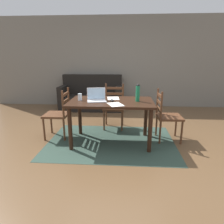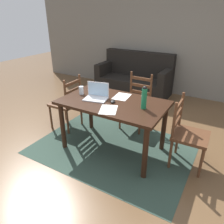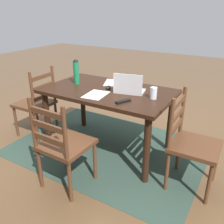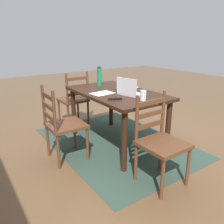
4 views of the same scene
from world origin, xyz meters
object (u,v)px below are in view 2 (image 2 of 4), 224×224
object	(u,v)px
chair_left_far	(67,103)
couch	(134,79)
chair_far_head	(136,102)
water_bottle	(144,97)
computer_mouse	(113,101)
tv_remote	(103,91)
dining_table	(113,108)
chair_right_far	(188,134)
drinking_glass	(81,90)
laptop	(97,95)

from	to	relation	value
chair_left_far	couch	size ratio (longest dim) A/B	0.53
chair_far_head	water_bottle	size ratio (longest dim) A/B	3.16
computer_mouse	tv_remote	xyz separation A→B (m)	(-0.36, 0.30, -0.01)
dining_table	chair_far_head	size ratio (longest dim) A/B	1.55
chair_right_far	computer_mouse	world-z (taller)	chair_right_far
drinking_glass	computer_mouse	xyz separation A→B (m)	(0.57, -0.04, -0.04)
drinking_glass	chair_far_head	bearing A→B (deg)	55.40
dining_table	couch	xyz separation A→B (m)	(-0.77, 2.42, -0.32)
computer_mouse	tv_remote	bearing A→B (deg)	123.91
laptop	drinking_glass	xyz separation A→B (m)	(-0.30, 0.03, 0.00)
water_bottle	tv_remote	distance (m)	0.85
dining_table	chair_right_far	world-z (taller)	chair_right_far
chair_left_far	laptop	bearing A→B (deg)	-14.46
water_bottle	tv_remote	xyz separation A→B (m)	(-0.79, 0.27, -0.15)
dining_table	chair_left_far	size ratio (longest dim) A/B	1.55
dining_table	chair_right_far	size ratio (longest dim) A/B	1.55
chair_left_far	chair_right_far	world-z (taller)	same
chair_right_far	laptop	distance (m)	1.34
laptop	tv_remote	world-z (taller)	laptop
couch	tv_remote	xyz separation A→B (m)	(0.43, -2.16, 0.43)
water_bottle	drinking_glass	distance (m)	1.01
chair_left_far	water_bottle	size ratio (longest dim) A/B	3.16
chair_right_far	couch	size ratio (longest dim) A/B	0.53
drinking_glass	tv_remote	bearing A→B (deg)	49.50
laptop	water_bottle	size ratio (longest dim) A/B	1.19
dining_table	laptop	xyz separation A→B (m)	(-0.25, -0.02, 0.16)
dining_table	drinking_glass	bearing A→B (deg)	179.32
laptop	drinking_glass	distance (m)	0.30
water_bottle	tv_remote	size ratio (longest dim) A/B	1.77
chair_left_far	couch	world-z (taller)	couch
couch	laptop	bearing A→B (deg)	-78.06
dining_table	chair_right_far	distance (m)	1.06
couch	tv_remote	size ratio (longest dim) A/B	10.59
chair_right_far	computer_mouse	bearing A→B (deg)	-168.13
computer_mouse	tv_remote	distance (m)	0.46
chair_left_far	laptop	world-z (taller)	laptop
laptop	couch	bearing A→B (deg)	101.94
dining_table	drinking_glass	xyz separation A→B (m)	(-0.55, 0.01, 0.17)
couch	water_bottle	world-z (taller)	water_bottle
laptop	water_bottle	distance (m)	0.72
chair_far_head	couch	size ratio (longest dim) A/B	0.53
chair_right_far	tv_remote	bearing A→B (deg)	176.33
chair_left_far	chair_far_head	distance (m)	1.20
couch	computer_mouse	bearing A→B (deg)	-72.17
couch	water_bottle	bearing A→B (deg)	-63.16
laptop	dining_table	bearing A→B (deg)	5.31
chair_far_head	drinking_glass	xyz separation A→B (m)	(-0.55, -0.80, 0.37)
chair_right_far	laptop	bearing A→B (deg)	-171.22
chair_right_far	laptop	world-z (taller)	laptop
drinking_glass	tv_remote	world-z (taller)	drinking_glass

